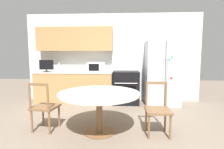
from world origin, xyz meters
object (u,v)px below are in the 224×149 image
object	(u,v)px
countertop_tv	(46,65)
counter_bottle	(59,68)
oven_range	(126,87)
candle_glass	(98,91)
dining_chair_left	(45,107)
refrigerator	(162,73)
microwave	(96,67)
dining_chair_right	(158,110)

from	to	relation	value
countertop_tv	counter_bottle	size ratio (longest dim) A/B	1.30
oven_range	countertop_tv	xyz separation A→B (m)	(-2.30, -0.01, 0.61)
oven_range	candle_glass	size ratio (longest dim) A/B	11.51
counter_bottle	dining_chair_left	distance (m)	2.03
refrigerator	oven_range	size ratio (longest dim) A/B	1.63
microwave	dining_chair_left	xyz separation A→B (m)	(-0.67, -1.96, -0.61)
dining_chair_left	counter_bottle	bearing A→B (deg)	110.28
oven_range	dining_chair_left	distance (m)	2.46
counter_bottle	dining_chair_right	world-z (taller)	counter_bottle
dining_chair_right	dining_chair_left	bearing A→B (deg)	-0.90
counter_bottle	dining_chair_left	bearing A→B (deg)	-77.91
dining_chair_left	candle_glass	distance (m)	1.07
oven_range	candle_glass	distance (m)	2.17
refrigerator	dining_chair_right	bearing A→B (deg)	-104.39
refrigerator	counter_bottle	xyz separation A→B (m)	(-2.93, 0.01, 0.14)
countertop_tv	dining_chair_left	size ratio (longest dim) A/B	0.45
oven_range	dining_chair_left	world-z (taller)	oven_range
refrigerator	microwave	xyz separation A→B (m)	(-1.85, 0.07, 0.16)
microwave	counter_bottle	size ratio (longest dim) A/B	1.59
microwave	dining_chair_left	world-z (taller)	microwave
dining_chair_right	microwave	bearing A→B (deg)	-55.70
counter_bottle	refrigerator	bearing A→B (deg)	-0.21
dining_chair_right	dining_chair_left	xyz separation A→B (m)	(-2.03, 0.03, 0.00)
countertop_tv	dining_chair_right	world-z (taller)	countertop_tv
microwave	candle_glass	world-z (taller)	microwave
refrigerator	candle_glass	distance (m)	2.55
counter_bottle	candle_glass	size ratio (longest dim) A/B	3.32
microwave	candle_glass	xyz separation A→B (m)	(0.33, -2.11, -0.27)
refrigerator	microwave	world-z (taller)	refrigerator
microwave	candle_glass	bearing A→B (deg)	-81.02
dining_chair_left	refrigerator	bearing A→B (deg)	45.08
refrigerator	dining_chair_right	distance (m)	2.03
countertop_tv	counter_bottle	bearing A→B (deg)	-3.09
dining_chair_right	dining_chair_left	world-z (taller)	same
counter_bottle	dining_chair_right	xyz separation A→B (m)	(2.43, -1.93, -0.58)
refrigerator	dining_chair_right	size ratio (longest dim) A/B	1.95
oven_range	counter_bottle	size ratio (longest dim) A/B	3.47
oven_range	countertop_tv	distance (m)	2.38
refrigerator	counter_bottle	world-z (taller)	refrigerator
candle_glass	refrigerator	bearing A→B (deg)	53.44
microwave	dining_chair_right	size ratio (longest dim) A/B	0.55
refrigerator	oven_range	xyz separation A→B (m)	(-1.01, 0.04, -0.41)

